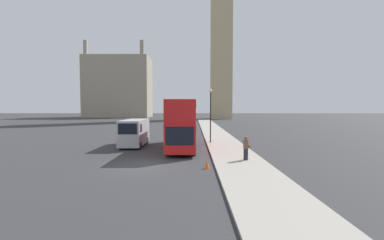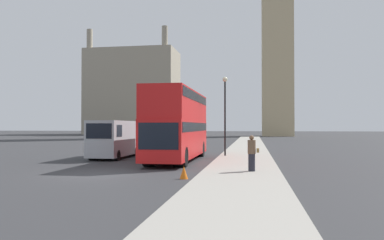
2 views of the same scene
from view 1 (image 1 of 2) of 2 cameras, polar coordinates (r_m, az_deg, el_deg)
ground_plane at (r=18.05m, az=-11.36°, el=-9.75°), size 300.00×300.00×0.00m
sidewalk_strip at (r=17.97m, az=10.90°, el=-9.56°), size 3.71×120.00×0.15m
clock_tower at (r=92.17m, az=6.54°, el=21.57°), size 7.32×7.49×65.38m
building_block_distant at (r=105.60m, az=-16.00°, el=7.00°), size 24.61×13.10×28.54m
red_double_decker_bus at (r=24.44m, az=-2.11°, el=-0.44°), size 2.48×10.44×4.53m
white_van at (r=26.48m, az=-12.69°, el=-2.64°), size 2.07×5.54×2.65m
pedestrian at (r=18.84m, az=11.91°, el=-6.14°), size 0.54×0.38×1.69m
street_lamp at (r=27.40m, az=4.15°, el=2.79°), size 0.36×0.36×5.70m
traffic_cone at (r=16.64m, az=3.35°, el=-9.81°), size 0.36×0.36×0.55m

